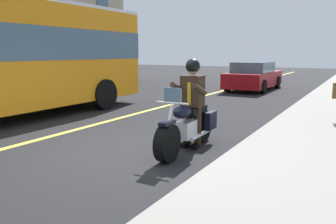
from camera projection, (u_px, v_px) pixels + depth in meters
The scene contains 5 objects.
ground_plane at pixel (117, 151), 6.45m from camera, with size 80.00×80.00×0.00m, color black.
lane_center_stripe at pixel (45, 138), 7.43m from camera, with size 60.00×0.16×0.01m, color #E5DB4C.
motorcycle_main at pixel (188, 127), 6.49m from camera, with size 2.22×0.64×1.26m.
rider_main at pixel (192, 95), 6.55m from camera, with size 0.63×0.56×1.74m.
car_silver at pixel (254, 76), 16.99m from camera, with size 4.60×1.92×1.40m.
Camera 1 is at (4.90, 3.95, 1.85)m, focal length 36.18 mm.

